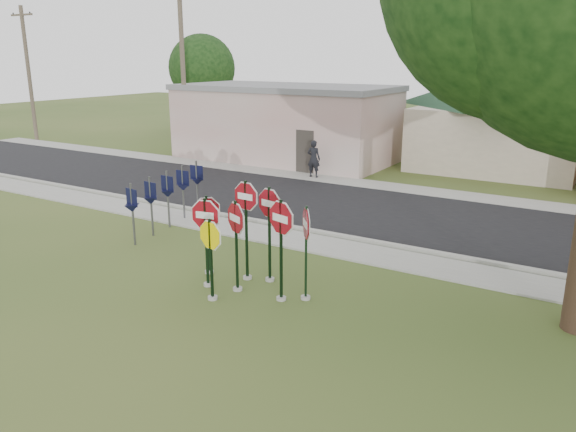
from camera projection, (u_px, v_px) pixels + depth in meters
The scene contains 20 objects.
ground at pixel (208, 310), 13.19m from camera, with size 120.00×120.00×0.00m, color #364F1D.
sidewalk_near at pixel (319, 245), 17.69m from camera, with size 60.00×1.60×0.06m, color gray.
road at pixel (376, 212), 21.38m from camera, with size 60.00×7.00×0.04m, color black.
sidewalk_far at pixel (414, 190), 24.90m from camera, with size 60.00×1.60×0.06m, color gray.
curb at pixel (334, 235), 18.49m from camera, with size 60.00×0.20×0.14m, color gray.
stop_sign_center at pixel (236, 233), 13.90m from camera, with size 1.00×0.47×2.47m.
stop_sign_yellow at pixel (211, 250), 13.43m from camera, with size 0.99×0.24×2.15m.
stop_sign_left at pixel (206, 230), 14.18m from camera, with size 1.07×0.24×2.46m.
stop_sign_right at pixel (281, 235), 13.29m from camera, with size 1.09×0.32×2.65m.
stop_sign_back_right at pixel (269, 221), 14.47m from camera, with size 1.05×0.24×2.66m.
stop_sign_back_left at pixel (246, 216), 14.57m from camera, with size 1.04×0.24×2.80m.
stop_sign_far_right at pixel (306, 240), 13.37m from camera, with size 0.70×0.84×2.48m.
stop_sign_far_left at pixel (207, 225), 15.06m from camera, with size 0.69×0.76×2.29m.
route_sign_row at pixel (168, 193), 19.25m from camera, with size 1.43×4.63×2.00m.
building_stucco at pixel (286, 122), 31.87m from camera, with size 12.20×6.20×4.20m.
building_house at pixel (505, 98), 29.20m from camera, with size 11.60×11.60×6.20m.
utility_pole_near at pixel (183, 71), 31.32m from camera, with size 2.20×0.26×9.50m.
utility_pole_far at pixel (29, 72), 38.43m from camera, with size 2.20×0.26×9.00m.
bg_tree_left at pixel (202, 68), 41.57m from camera, with size 4.90×4.90×7.35m.
pedestrian at pixel (314, 159), 27.18m from camera, with size 0.66×0.43×1.80m, color black.
Camera 1 is at (7.92, -9.30, 5.76)m, focal length 35.00 mm.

